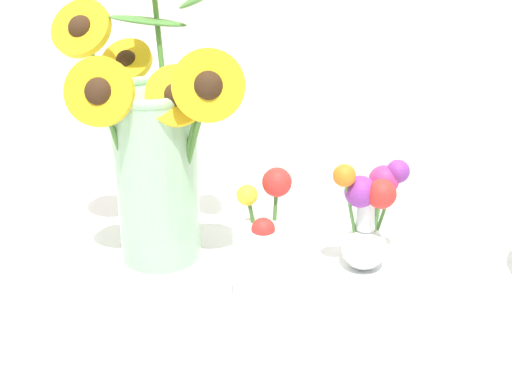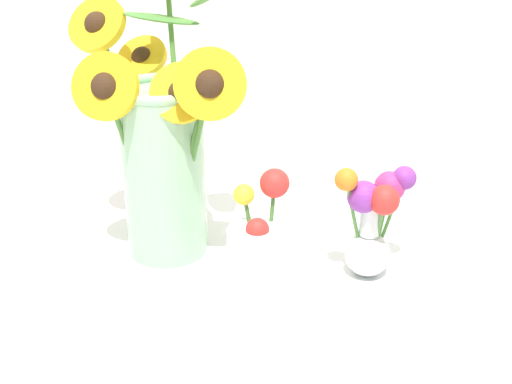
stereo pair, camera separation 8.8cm
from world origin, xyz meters
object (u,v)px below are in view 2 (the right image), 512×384
(serving_tray, at_px, (256,285))
(vase_small_center, at_px, (258,258))
(mason_jar_sunflowers, at_px, (163,147))
(vase_bulb_right, at_px, (373,221))

(serving_tray, relative_size, vase_small_center, 3.17)
(mason_jar_sunflowers, relative_size, vase_small_center, 2.31)
(vase_small_center, relative_size, vase_bulb_right, 1.08)
(vase_small_center, bearing_deg, mason_jar_sunflowers, 140.05)
(serving_tray, distance_m, vase_small_center, 0.09)
(serving_tray, distance_m, mason_jar_sunflowers, 0.22)
(serving_tray, relative_size, vase_bulb_right, 3.42)
(vase_bulb_right, bearing_deg, vase_small_center, -147.55)
(mason_jar_sunflowers, relative_size, vase_bulb_right, 2.49)
(vase_small_center, bearing_deg, serving_tray, 99.72)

